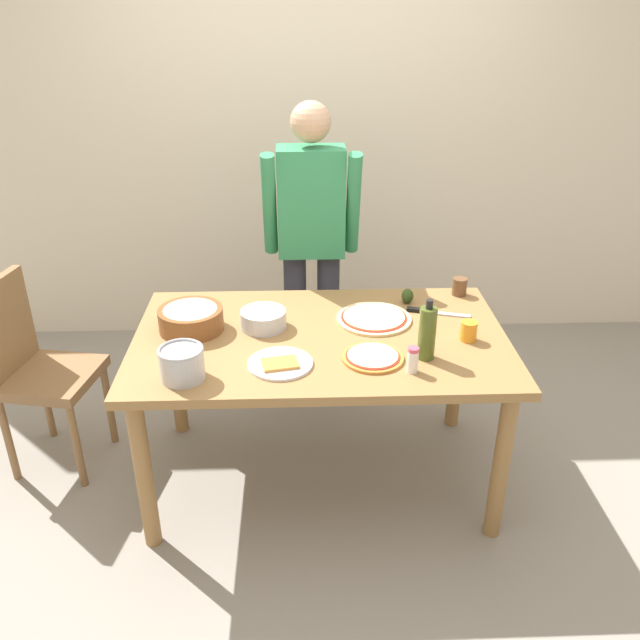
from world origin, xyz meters
TOP-DOWN VIEW (x-y plane):
  - ground at (0.00, 0.00)m, footprint 8.00×8.00m
  - wall_back at (0.00, 1.60)m, footprint 5.60×0.10m
  - dining_table at (0.00, 0.00)m, footprint 1.60×0.96m
  - person_cook at (-0.02, 0.76)m, footprint 0.49×0.25m
  - chair_wooden_left at (-1.32, 0.18)m, footprint 0.47×0.47m
  - pizza_raw_on_board at (0.25, 0.14)m, footprint 0.34×0.34m
  - pizza_cooked_on_tray at (0.20, -0.21)m, footprint 0.25×0.25m
  - plate_with_slice at (-0.17, -0.24)m, footprint 0.26×0.26m
  - popcorn_bowl at (-0.56, 0.08)m, footprint 0.28×0.28m
  - mixing_bowl_steel at (-0.25, 0.09)m, footprint 0.20×0.20m
  - olive_oil_bottle at (0.42, -0.20)m, footprint 0.07×0.07m
  - steel_pot at (-0.54, -0.33)m, footprint 0.17×0.17m
  - cup_orange at (0.62, -0.06)m, footprint 0.07×0.07m
  - cup_small_brown at (0.69, 0.40)m, footprint 0.07×0.07m
  - salt_shaker at (0.34, -0.31)m, footprint 0.04×0.04m
  - chef_knife at (0.51, 0.20)m, footprint 0.29×0.10m
  - avocado at (0.42, 0.32)m, footprint 0.06×0.06m

SIDE VIEW (x-z plane):
  - ground at x=0.00m, z-range 0.00..0.00m
  - chair_wooden_left at x=-1.32m, z-range 0.07..1.02m
  - dining_table at x=0.00m, z-range 0.29..1.05m
  - chef_knife at x=0.51m, z-range 0.76..0.78m
  - plate_with_slice at x=-0.17m, z-range 0.76..0.78m
  - pizza_raw_on_board at x=0.25m, z-range 0.76..0.78m
  - pizza_cooked_on_tray at x=0.20m, z-range 0.76..0.78m
  - avocado at x=0.42m, z-range 0.76..0.83m
  - mixing_bowl_steel at x=-0.25m, z-range 0.76..0.84m
  - cup_orange at x=0.62m, z-range 0.76..0.84m
  - cup_small_brown at x=0.69m, z-range 0.76..0.84m
  - salt_shaker at x=0.34m, z-range 0.76..0.87m
  - popcorn_bowl at x=-0.56m, z-range 0.76..0.88m
  - steel_pot at x=-0.54m, z-range 0.76..0.89m
  - olive_oil_bottle at x=0.42m, z-range 0.75..1.00m
  - person_cook at x=-0.02m, z-range 0.13..1.75m
  - wall_back at x=0.00m, z-range 0.00..2.60m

